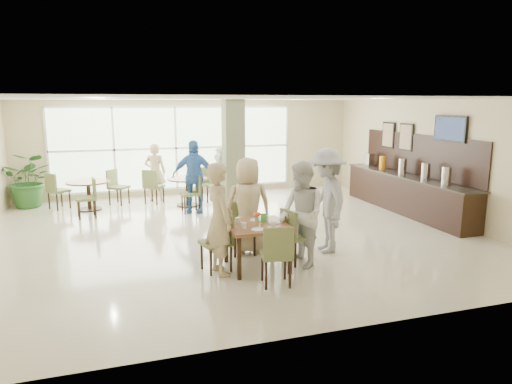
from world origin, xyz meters
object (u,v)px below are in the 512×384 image
object	(u,v)px
potted_plant	(29,180)
teen_right	(301,214)
round_table_right	(187,185)
adult_b	(222,175)
adult_a	(193,176)
round_table_left	(88,188)
buffet_counter	(406,190)
adult_standing	(155,172)
main_table	(257,229)
teen_standing	(327,201)
teen_left	(219,219)
teen_far	(248,205)

from	to	relation	value
potted_plant	teen_right	size ratio (longest dim) A/B	0.81
round_table_right	adult_b	distance (m)	0.98
adult_a	round_table_left	bearing A→B (deg)	176.17
buffet_counter	adult_standing	size ratio (longest dim) A/B	2.91
teen_right	adult_a	distance (m)	4.49
round_table_right	adult_a	distance (m)	0.86
adult_b	adult_standing	bearing A→B (deg)	-111.83
main_table	round_table_right	world-z (taller)	same
potted_plant	adult_standing	size ratio (longest dim) A/B	0.90
adult_b	buffet_counter	bearing A→B (deg)	67.00
round_table_left	adult_b	distance (m)	3.47
buffet_counter	teen_standing	size ratio (longest dim) A/B	2.44
round_table_left	adult_a	distance (m)	2.77
teen_left	teen_standing	xyz separation A→B (m)	(2.13, 0.51, 0.06)
potted_plant	adult_a	xyz separation A→B (m)	(4.03, -1.86, 0.19)
teen_standing	adult_a	distance (m)	4.21
round_table_left	teen_right	world-z (taller)	teen_right
teen_far	adult_b	size ratio (longest dim) A/B	1.13
potted_plant	adult_a	size ratio (longest dim) A/B	0.80
adult_b	round_table_left	bearing A→B (deg)	-88.51
adult_standing	teen_right	bearing A→B (deg)	123.96
adult_a	adult_standing	xyz separation A→B (m)	(-0.79, 1.67, -0.10)
teen_standing	adult_standing	size ratio (longest dim) A/B	1.19
potted_plant	teen_left	distance (m)	7.21
adult_b	adult_standing	distance (m)	1.94
teen_standing	adult_b	distance (m)	4.65
main_table	teen_standing	xyz separation A→B (m)	(1.48, 0.45, 0.30)
round_table_right	teen_standing	bearing A→B (deg)	-68.27
buffet_counter	adult_standing	world-z (taller)	buffet_counter
teen_far	adult_a	world-z (taller)	adult_a
round_table_right	teen_far	size ratio (longest dim) A/B	0.60
teen_far	potted_plant	bearing A→B (deg)	-45.08
adult_standing	potted_plant	bearing A→B (deg)	13.48
round_table_left	main_table	bearing A→B (deg)	-61.76
potted_plant	teen_standing	size ratio (longest dim) A/B	0.75
adult_b	teen_right	bearing A→B (deg)	8.08
teen_right	round_table_right	bearing A→B (deg)	-172.41
teen_right	teen_far	bearing A→B (deg)	-149.55
teen_standing	round_table_left	bearing A→B (deg)	-132.44
buffet_counter	teen_far	size ratio (longest dim) A/B	2.66
teen_left	teen_far	size ratio (longest dim) A/B	1.03
round_table_left	teen_far	bearing A→B (deg)	-56.66
teen_left	adult_b	xyz separation A→B (m)	(1.24, 5.07, -0.13)
round_table_left	teen_standing	size ratio (longest dim) A/B	0.57
potted_plant	adult_b	size ratio (longest dim) A/B	0.93
round_table_left	adult_a	xyz separation A→B (m)	(2.54, -1.05, 0.34)
teen_left	adult_b	size ratio (longest dim) A/B	1.16
teen_right	round_table_left	bearing A→B (deg)	-150.82
round_table_right	teen_right	size ratio (longest dim) A/B	0.60
potted_plant	teen_far	xyz separation A→B (m)	(4.44, -5.29, 0.16)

